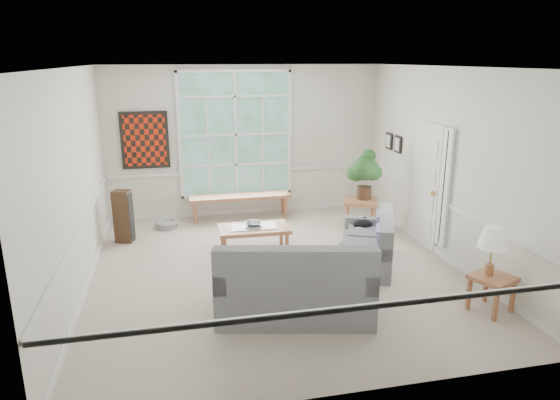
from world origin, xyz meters
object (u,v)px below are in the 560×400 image
(loveseat_front, at_px, (295,276))
(end_table, at_px, (360,215))
(side_table, at_px, (491,294))
(loveseat_right, at_px, (367,240))
(coffee_table, at_px, (254,239))

(loveseat_front, distance_m, end_table, 3.46)
(side_table, bearing_deg, loveseat_right, 119.33)
(loveseat_front, bearing_deg, end_table, 67.82)
(coffee_table, height_order, side_table, side_table)
(loveseat_right, height_order, side_table, loveseat_right)
(loveseat_front, xyz_separation_m, side_table, (2.45, -0.47, -0.28))
(end_table, xyz_separation_m, side_table, (0.49, -3.30, -0.06))
(loveseat_front, xyz_separation_m, end_table, (1.97, 2.83, -0.22))
(loveseat_right, bearing_deg, coffee_table, 174.86)
(loveseat_front, height_order, coffee_table, loveseat_front)
(end_table, bearing_deg, side_table, -81.62)
(loveseat_right, relative_size, loveseat_front, 0.77)
(loveseat_right, xyz_separation_m, side_table, (0.98, -1.75, -0.16))
(loveseat_front, bearing_deg, side_table, 1.81)
(loveseat_right, xyz_separation_m, end_table, (0.50, 1.55, -0.10))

